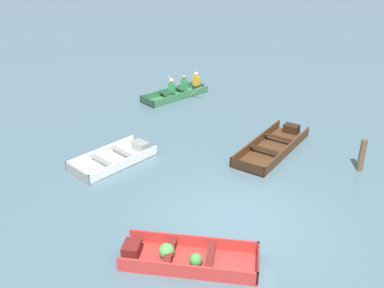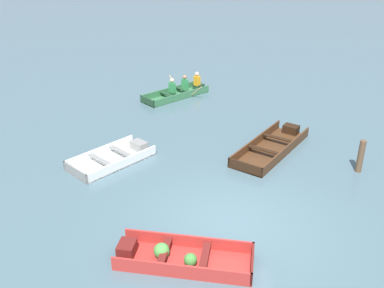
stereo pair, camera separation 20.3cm
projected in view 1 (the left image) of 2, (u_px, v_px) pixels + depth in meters
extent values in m
plane|color=#47606B|center=(235.00, 224.00, 10.38)|extent=(80.00, 80.00, 0.00)
cube|color=#AD2D28|center=(189.00, 261.00, 9.15)|extent=(3.03, 1.43, 0.04)
cube|color=#AD2D28|center=(185.00, 272.00, 8.66)|extent=(2.88, 0.49, 0.33)
cube|color=#AD2D28|center=(192.00, 242.00, 9.51)|extent=(2.88, 0.49, 0.33)
cube|color=maroon|center=(256.00, 263.00, 8.89)|extent=(0.20, 1.00, 0.33)
cube|color=maroon|center=(131.00, 250.00, 9.25)|extent=(0.42, 0.50, 0.30)
cube|color=maroon|center=(168.00, 251.00, 9.10)|extent=(0.30, 0.92, 0.04)
cube|color=maroon|center=(209.00, 255.00, 8.99)|extent=(0.30, 0.92, 0.04)
sphere|color=#4C9342|center=(165.00, 251.00, 9.16)|extent=(0.35, 0.35, 0.35)
sphere|color=#428438|center=(195.00, 260.00, 8.95)|extent=(0.28, 0.28, 0.28)
cube|color=#4C2D19|center=(270.00, 149.00, 13.96)|extent=(2.95, 3.59, 0.04)
cube|color=#4C2D19|center=(255.00, 141.00, 14.17)|extent=(2.05, 2.98, 0.32)
cube|color=#4C2D19|center=(287.00, 150.00, 13.62)|extent=(2.05, 2.98, 0.32)
cube|color=black|center=(246.00, 167.00, 12.58)|extent=(0.98, 0.69, 0.32)
cube|color=black|center=(290.00, 129.00, 15.08)|extent=(0.63, 0.59, 0.29)
cube|color=black|center=(278.00, 137.00, 14.26)|extent=(0.96, 0.72, 0.04)
cube|color=black|center=(264.00, 149.00, 13.46)|extent=(0.96, 0.72, 0.04)
cube|color=white|center=(112.00, 162.00, 13.16)|extent=(2.64, 2.71, 0.04)
cube|color=white|center=(100.00, 153.00, 13.45)|extent=(1.80, 1.93, 0.31)
cube|color=white|center=(123.00, 164.00, 12.75)|extent=(1.80, 1.93, 0.31)
cube|color=gray|center=(76.00, 174.00, 12.26)|extent=(0.91, 0.85, 0.31)
cube|color=gray|center=(139.00, 146.00, 13.83)|extent=(0.64, 0.63, 0.28)
cube|color=gray|center=(121.00, 152.00, 13.32)|extent=(0.91, 0.86, 0.04)
cube|color=gray|center=(101.00, 160.00, 12.81)|extent=(0.91, 0.86, 0.04)
cube|color=#387047|center=(173.00, 97.00, 18.56)|extent=(2.91, 2.75, 0.04)
cube|color=#387047|center=(167.00, 91.00, 18.81)|extent=(2.31, 2.08, 0.30)
cube|color=#387047|center=(180.00, 96.00, 18.21)|extent=(2.31, 2.08, 0.30)
cube|color=#1E3D27|center=(145.00, 102.00, 17.60)|extent=(0.67, 0.74, 0.30)
cube|color=#1E3D27|center=(196.00, 87.00, 19.31)|extent=(0.55, 0.56, 0.27)
cube|color=#1E3D27|center=(181.00, 90.00, 18.75)|extent=(0.69, 0.74, 0.04)
cube|color=#1E3D27|center=(165.00, 94.00, 18.20)|extent=(0.69, 0.74, 0.04)
cube|color=#338C4C|center=(170.00, 88.00, 18.26)|extent=(0.32, 0.33, 0.44)
sphere|color=beige|center=(170.00, 80.00, 18.12)|extent=(0.18, 0.18, 0.18)
cube|color=#338C4C|center=(183.00, 84.00, 18.69)|extent=(0.32, 0.33, 0.44)
sphere|color=#9E7051|center=(183.00, 77.00, 18.55)|extent=(0.18, 0.18, 0.18)
cube|color=orange|center=(195.00, 81.00, 19.12)|extent=(0.32, 0.33, 0.44)
sphere|color=beige|center=(195.00, 74.00, 18.98)|extent=(0.18, 0.18, 0.18)
cylinder|color=tan|center=(171.00, 83.00, 19.26)|extent=(0.46, 0.51, 0.55)
cylinder|color=tan|center=(195.00, 91.00, 18.22)|extent=(0.46, 0.51, 0.55)
cylinder|color=brown|center=(360.00, 155.00, 12.56)|extent=(0.18, 0.18, 1.00)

